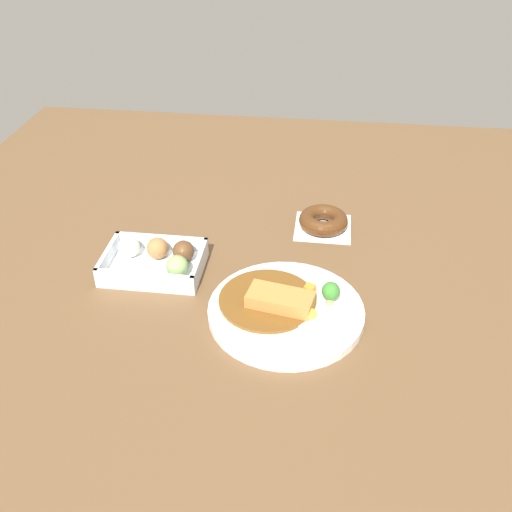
% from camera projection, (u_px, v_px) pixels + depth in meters
% --- Properties ---
extents(ground_plane, '(1.60, 1.60, 0.00)m').
position_uv_depth(ground_plane, '(252.00, 266.00, 1.16)').
color(ground_plane, brown).
extents(curry_plate, '(0.28, 0.28, 0.06)m').
position_uv_depth(curry_plate, '(285.00, 309.00, 1.03)').
color(curry_plate, white).
rests_on(curry_plate, ground_plane).
extents(donut_box, '(0.19, 0.14, 0.06)m').
position_uv_depth(donut_box, '(157.00, 260.00, 1.14)').
color(donut_box, silver).
rests_on(donut_box, ground_plane).
extents(chocolate_ring_donut, '(0.12, 0.12, 0.04)m').
position_uv_depth(chocolate_ring_donut, '(323.00, 221.00, 1.27)').
color(chocolate_ring_donut, white).
rests_on(chocolate_ring_donut, ground_plane).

